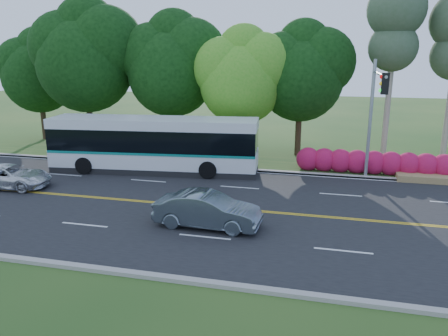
% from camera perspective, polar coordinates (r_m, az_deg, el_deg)
% --- Properties ---
extents(ground, '(120.00, 120.00, 0.00)m').
position_cam_1_polar(ground, '(21.18, 1.44, -5.44)').
color(ground, '#1D4617').
rests_on(ground, ground).
extents(road, '(60.00, 14.00, 0.02)m').
position_cam_1_polar(road, '(21.18, 1.44, -5.42)').
color(road, black).
rests_on(road, ground).
extents(curb_north, '(60.00, 0.30, 0.15)m').
position_cam_1_polar(curb_north, '(27.87, 4.58, -0.33)').
color(curb_north, '#9E988F').
rests_on(curb_north, ground).
extents(curb_south, '(60.00, 0.30, 0.15)m').
position_cam_1_polar(curb_south, '(14.87, -4.65, -14.46)').
color(curb_south, '#9E988F').
rests_on(curb_south, ground).
extents(grass_verge, '(60.00, 4.00, 0.10)m').
position_cam_1_polar(grass_verge, '(29.64, 5.16, 0.53)').
color(grass_verge, '#1D4617').
rests_on(grass_verge, ground).
extents(lane_markings, '(57.60, 13.82, 0.00)m').
position_cam_1_polar(lane_markings, '(21.20, 1.19, -5.36)').
color(lane_markings, gold).
rests_on(lane_markings, road).
extents(tree_row, '(44.70, 9.10, 13.84)m').
position_cam_1_polar(tree_row, '(32.92, -2.87, 13.74)').
color(tree_row, '#302115').
rests_on(tree_row, ground).
extents(bougainvillea_hedge, '(9.50, 2.25, 1.50)m').
position_cam_1_polar(bougainvillea_hedge, '(28.52, 19.33, 0.55)').
color(bougainvillea_hedge, '#A20D47').
rests_on(bougainvillea_hedge, ground).
extents(traffic_signal, '(0.42, 6.10, 7.00)m').
position_cam_1_polar(traffic_signal, '(25.08, 19.08, 7.92)').
color(traffic_signal, '#999CA1').
rests_on(traffic_signal, ground).
extents(transit_bus, '(13.20, 4.16, 3.40)m').
position_cam_1_polar(transit_bus, '(27.86, -9.13, 2.97)').
color(transit_bus, silver).
rests_on(transit_bus, road).
extents(sedan, '(4.67, 1.79, 1.52)m').
position_cam_1_polar(sedan, '(18.88, -2.16, -5.51)').
color(sedan, slate).
rests_on(sedan, road).
extents(suv, '(4.75, 2.55, 1.27)m').
position_cam_1_polar(suv, '(27.17, -26.22, -0.97)').
color(suv, silver).
rests_on(suv, road).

